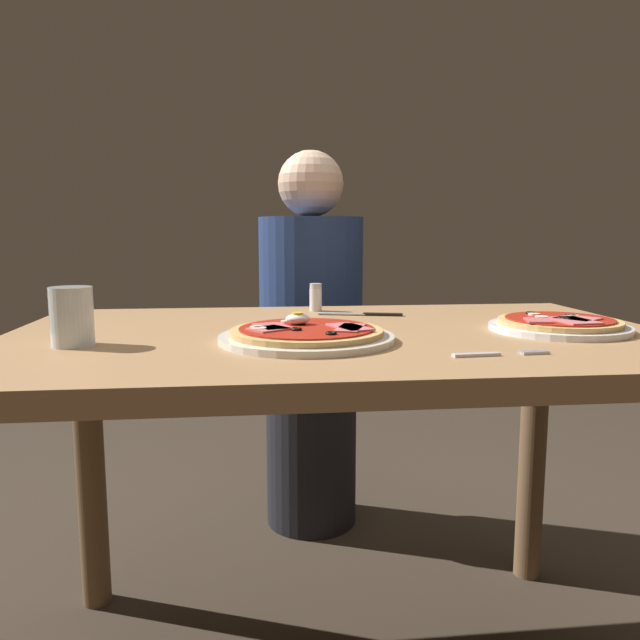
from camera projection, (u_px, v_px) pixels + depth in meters
The scene contains 8 objects.
dining_table at pixel (339, 389), 1.19m from camera, with size 1.27×0.80×0.75m.
pizza_foreground at pixel (306, 335), 1.07m from camera, with size 0.31×0.31×0.05m.
pizza_across_left at pixel (559, 325), 1.18m from camera, with size 0.26×0.26×0.03m.
water_glass_near at pixel (72, 321), 1.02m from camera, with size 0.07×0.07×0.10m.
fork at pixel (493, 354), 0.94m from camera, with size 0.16×0.03×0.00m.
knife at pixel (366, 314), 1.40m from camera, with size 0.19×0.07×0.01m.
salt_shaker at pixel (316, 297), 1.47m from camera, with size 0.03×0.03×0.07m.
diner_person at pixel (311, 352), 1.92m from camera, with size 0.32×0.32×1.18m.
Camera 1 is at (-0.17, -1.15, 0.93)m, focal length 34.19 mm.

